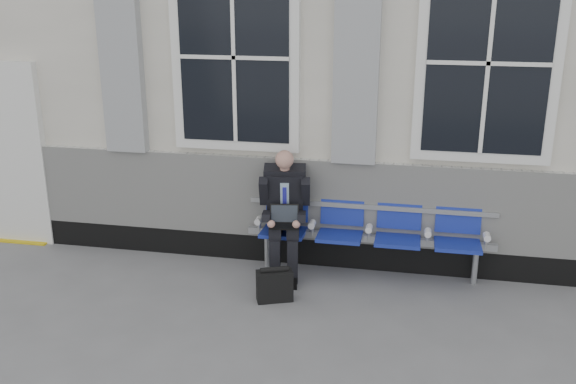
# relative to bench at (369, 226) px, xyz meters

# --- Properties ---
(ground) EXTENTS (70.00, 70.00, 0.00)m
(ground) POSITION_rel_bench_xyz_m (0.70, -1.32, -0.55)
(ground) COLOR slate
(ground) RESTS_ON ground
(station_building) EXTENTS (14.40, 4.40, 4.49)m
(station_building) POSITION_rel_bench_xyz_m (0.68, 2.15, 1.67)
(station_building) COLOR silver
(station_building) RESTS_ON ground
(bench) EXTENTS (2.60, 0.47, 0.91)m
(bench) POSITION_rel_bench_xyz_m (0.00, 0.00, 0.00)
(bench) COLOR #9EA0A3
(bench) RESTS_ON ground
(businessman) EXTENTS (0.56, 0.75, 1.36)m
(businessman) POSITION_rel_bench_xyz_m (-0.88, -0.13, 0.19)
(businessman) COLOR black
(businessman) RESTS_ON ground
(briefcase) EXTENTS (0.38, 0.27, 0.36)m
(briefcase) POSITION_rel_bench_xyz_m (-0.85, -0.79, -0.39)
(briefcase) COLOR black
(briefcase) RESTS_ON ground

